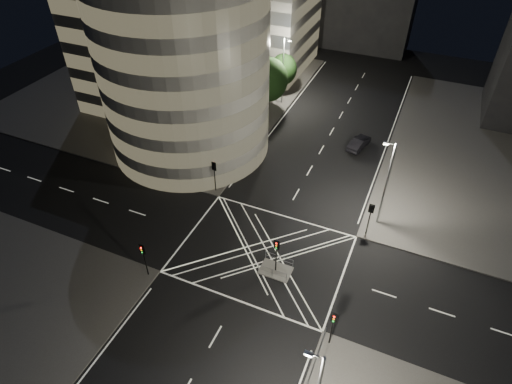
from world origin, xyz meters
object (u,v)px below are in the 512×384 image
at_px(street_lamp_right_far, 386,182).
at_px(traffic_signal_island, 277,250).
at_px(central_island, 276,270).
at_px(street_lamp_left_near, 229,128).
at_px(street_lamp_left_far, 283,69).
at_px(traffic_signal_fl, 214,171).
at_px(traffic_signal_nr, 333,323).
at_px(traffic_signal_fr, 370,214).
at_px(sedan, 359,143).
at_px(traffic_signal_nl, 144,254).

bearing_deg(street_lamp_right_far, traffic_signal_island, -125.30).
bearing_deg(central_island, traffic_signal_island, 0.00).
height_order(street_lamp_left_near, street_lamp_left_far, same).
xyz_separation_m(traffic_signal_fl, street_lamp_left_far, (-0.64, 23.20, 2.63)).
xyz_separation_m(central_island, traffic_signal_nr, (6.80, -5.30, 2.84)).
bearing_deg(street_lamp_left_near, traffic_signal_fr, -15.92).
xyz_separation_m(traffic_signal_island, street_lamp_left_far, (-11.44, 31.50, 2.63)).
distance_m(traffic_signal_island, street_lamp_left_far, 33.61).
height_order(central_island, traffic_signal_fl, traffic_signal_fl).
xyz_separation_m(traffic_signal_fl, traffic_signal_fr, (17.60, 0.00, 0.00)).
height_order(central_island, street_lamp_right_far, street_lamp_right_far).
bearing_deg(traffic_signal_island, street_lamp_left_far, 109.95).
xyz_separation_m(street_lamp_left_far, sedan, (13.79, -7.51, -4.80)).
height_order(traffic_signal_nl, traffic_signal_fr, same).
relative_size(central_island, traffic_signal_nl, 0.75).
xyz_separation_m(central_island, sedan, (2.35, 23.99, 0.66)).
bearing_deg(traffic_signal_island, central_island, 0.00).
distance_m(traffic_signal_fr, street_lamp_left_near, 19.14).
distance_m(traffic_signal_nl, street_lamp_left_far, 36.90).
distance_m(traffic_signal_fr, street_lamp_right_far, 3.48).
bearing_deg(sedan, traffic_signal_nr, 111.93).
relative_size(central_island, street_lamp_left_far, 0.30).
bearing_deg(traffic_signal_nr, traffic_signal_fr, 90.00).
relative_size(street_lamp_right_far, sedan, 2.24).
bearing_deg(street_lamp_right_far, traffic_signal_nl, -139.09).
bearing_deg(traffic_signal_fl, central_island, -37.54).
bearing_deg(traffic_signal_nr, street_lamp_left_far, 116.36).
bearing_deg(central_island, street_lamp_right_far, 54.70).
height_order(traffic_signal_fr, sedan, traffic_signal_fr).
relative_size(traffic_signal_fr, traffic_signal_nr, 1.00).
distance_m(central_island, street_lamp_left_near, 18.52).
bearing_deg(street_lamp_left_far, street_lamp_right_far, -48.06).
bearing_deg(traffic_signal_island, traffic_signal_fl, 142.46).
bearing_deg(sedan, central_island, 97.70).
distance_m(traffic_signal_fl, sedan, 20.59).
bearing_deg(street_lamp_left_near, traffic_signal_nl, -88.06).
distance_m(traffic_signal_nr, traffic_signal_island, 8.62).
bearing_deg(sedan, traffic_signal_nl, 79.11).
distance_m(traffic_signal_island, street_lamp_left_near, 17.89).
bearing_deg(street_lamp_right_far, street_lamp_left_far, 131.94).
height_order(traffic_signal_nl, street_lamp_left_near, street_lamp_left_near).
xyz_separation_m(traffic_signal_nl, traffic_signal_nr, (17.60, 0.00, 0.00)).
height_order(central_island, traffic_signal_island, traffic_signal_island).
xyz_separation_m(central_island, traffic_signal_island, (0.00, 0.00, 2.84)).
distance_m(central_island, traffic_signal_nr, 9.08).
relative_size(traffic_signal_island, street_lamp_left_far, 0.40).
distance_m(central_island, street_lamp_left_far, 33.95).
height_order(street_lamp_left_near, sedan, street_lamp_left_near).
bearing_deg(traffic_signal_fl, traffic_signal_nr, -37.69).
relative_size(central_island, street_lamp_left_near, 0.30).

